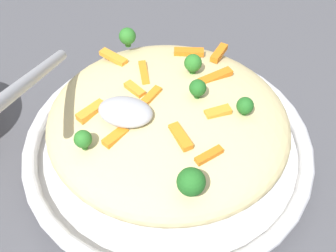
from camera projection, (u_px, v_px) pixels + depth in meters
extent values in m
plane|color=#4C4C51|center=(168.00, 158.00, 0.51)|extent=(2.40, 2.40, 0.00)
cylinder|color=silver|center=(168.00, 153.00, 0.51)|extent=(0.31, 0.31, 0.02)
torus|color=silver|center=(168.00, 142.00, 0.49)|extent=(0.33, 0.33, 0.02)
torus|color=black|center=(168.00, 140.00, 0.49)|extent=(0.32, 0.32, 0.00)
ellipsoid|color=#DBC689|center=(168.00, 121.00, 0.46)|extent=(0.27, 0.26, 0.06)
cube|color=orange|center=(209.00, 155.00, 0.40)|extent=(0.03, 0.03, 0.01)
cube|color=orange|center=(191.00, 52.00, 0.50)|extent=(0.04, 0.02, 0.01)
cube|color=orange|center=(151.00, 95.00, 0.44)|extent=(0.02, 0.03, 0.01)
cube|color=orange|center=(215.00, 77.00, 0.47)|extent=(0.04, 0.04, 0.01)
cube|color=orange|center=(219.00, 53.00, 0.50)|extent=(0.02, 0.03, 0.01)
cube|color=orange|center=(181.00, 136.00, 0.41)|extent=(0.03, 0.03, 0.01)
cube|color=orange|center=(219.00, 110.00, 0.44)|extent=(0.03, 0.02, 0.01)
cube|color=orange|center=(144.00, 74.00, 0.47)|extent=(0.02, 0.04, 0.01)
cube|color=orange|center=(91.00, 111.00, 0.44)|extent=(0.02, 0.03, 0.01)
cube|color=orange|center=(135.00, 89.00, 0.45)|extent=(0.03, 0.02, 0.01)
cube|color=orange|center=(113.00, 57.00, 0.50)|extent=(0.04, 0.02, 0.01)
cube|color=orange|center=(115.00, 137.00, 0.41)|extent=(0.02, 0.03, 0.01)
cylinder|color=#205B1C|center=(197.00, 95.00, 0.44)|extent=(0.01, 0.01, 0.01)
sphere|color=#236B23|center=(198.00, 88.00, 0.44)|extent=(0.02, 0.02, 0.02)
cylinder|color=#296820|center=(128.00, 43.00, 0.51)|extent=(0.01, 0.01, 0.01)
sphere|color=#2D7A28|center=(127.00, 36.00, 0.50)|extent=(0.02, 0.02, 0.02)
cylinder|color=#205B1C|center=(191.00, 190.00, 0.37)|extent=(0.01, 0.01, 0.01)
sphere|color=#236B23|center=(191.00, 182.00, 0.36)|extent=(0.03, 0.03, 0.03)
cylinder|color=#296820|center=(84.00, 145.00, 0.41)|extent=(0.01, 0.01, 0.01)
sphere|color=#2D7A28|center=(83.00, 139.00, 0.40)|extent=(0.02, 0.02, 0.02)
cylinder|color=#296820|center=(193.00, 70.00, 0.47)|extent=(0.01, 0.01, 0.01)
sphere|color=#2D7A28|center=(193.00, 63.00, 0.46)|extent=(0.02, 0.02, 0.02)
cylinder|color=#205B1C|center=(244.00, 112.00, 0.44)|extent=(0.01, 0.01, 0.01)
sphere|color=#236B23|center=(245.00, 106.00, 0.43)|extent=(0.02, 0.02, 0.02)
ellipsoid|color=#B7B7BC|center=(125.00, 112.00, 0.42)|extent=(0.06, 0.04, 0.02)
cylinder|color=#B7B7BC|center=(33.00, 77.00, 0.40)|extent=(0.05, 0.17, 0.09)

